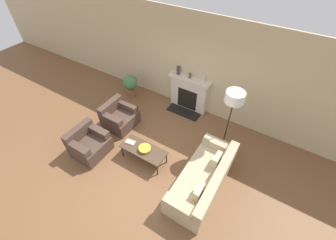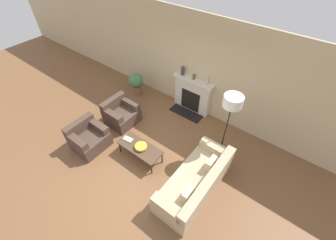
# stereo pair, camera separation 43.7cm
# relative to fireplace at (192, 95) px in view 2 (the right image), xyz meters

# --- Properties ---
(ground_plane) EXTENTS (18.00, 18.00, 0.00)m
(ground_plane) POSITION_rel_fireplace_xyz_m (0.16, -2.38, -0.54)
(ground_plane) COLOR brown
(wall_back) EXTENTS (18.00, 0.06, 2.90)m
(wall_back) POSITION_rel_fireplace_xyz_m (0.16, 0.14, 0.91)
(wall_back) COLOR #C6B289
(wall_back) RESTS_ON ground_plane
(fireplace) EXTENTS (1.27, 0.59, 1.10)m
(fireplace) POSITION_rel_fireplace_xyz_m (0.00, 0.00, 0.00)
(fireplace) COLOR beige
(fireplace) RESTS_ON ground_plane
(couch) EXTENTS (0.87, 2.04, 0.74)m
(couch) POSITION_rel_fireplace_xyz_m (1.61, -2.28, -0.25)
(couch) COLOR tan
(couch) RESTS_ON ground_plane
(armchair_near) EXTENTS (0.79, 0.84, 0.73)m
(armchair_near) POSITION_rel_fireplace_xyz_m (-1.32, -2.89, -0.24)
(armchair_near) COLOR #4C382D
(armchair_near) RESTS_ON ground_plane
(armchair_far) EXTENTS (0.79, 0.84, 0.73)m
(armchair_far) POSITION_rel_fireplace_xyz_m (-1.32, -1.72, -0.24)
(armchair_far) COLOR #4C382D
(armchair_far) RESTS_ON ground_plane
(coffee_table) EXTENTS (1.14, 0.48, 0.40)m
(coffee_table) POSITION_rel_fireplace_xyz_m (0.02, -2.36, -0.17)
(coffee_table) COLOR #4C3828
(coffee_table) RESTS_ON ground_plane
(bowl) EXTENTS (0.30, 0.30, 0.08)m
(bowl) POSITION_rel_fireplace_xyz_m (0.06, -2.36, -0.09)
(bowl) COLOR gold
(bowl) RESTS_ON coffee_table
(book) EXTENTS (0.27, 0.17, 0.02)m
(book) POSITION_rel_fireplace_xyz_m (-0.38, -2.36, -0.12)
(book) COLOR #B2A893
(book) RESTS_ON coffee_table
(floor_lamp) EXTENTS (0.42, 0.42, 1.86)m
(floor_lamp) POSITION_rel_fireplace_xyz_m (1.56, -1.00, 1.06)
(floor_lamp) COLOR black
(floor_lamp) RESTS_ON ground_plane
(mantel_vase_left) EXTENTS (0.10, 0.10, 0.25)m
(mantel_vase_left) POSITION_rel_fireplace_xyz_m (-0.39, 0.01, 0.69)
(mantel_vase_left) COLOR #3D383D
(mantel_vase_left) RESTS_ON fireplace
(mantel_vase_center_left) EXTENTS (0.08, 0.08, 0.15)m
(mantel_vase_center_left) POSITION_rel_fireplace_xyz_m (-0.01, 0.01, 0.64)
(mantel_vase_center_left) COLOR brown
(mantel_vase_center_left) RESTS_ON fireplace
(mantel_vase_center_right) EXTENTS (0.08, 0.08, 0.21)m
(mantel_vase_center_right) POSITION_rel_fireplace_xyz_m (0.41, 0.01, 0.67)
(mantel_vase_center_right) COLOR beige
(mantel_vase_center_right) RESTS_ON fireplace
(potted_plant) EXTENTS (0.48, 0.48, 0.77)m
(potted_plant) POSITION_rel_fireplace_xyz_m (-1.90, -0.45, -0.07)
(potted_plant) COLOR brown
(potted_plant) RESTS_ON ground_plane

